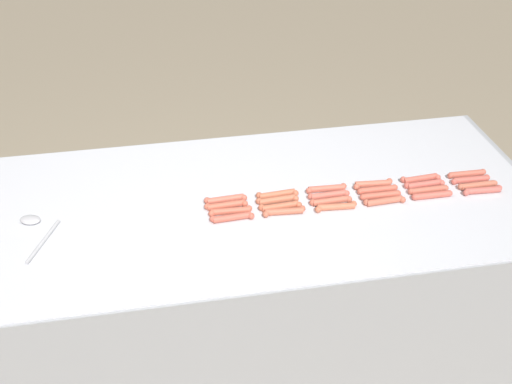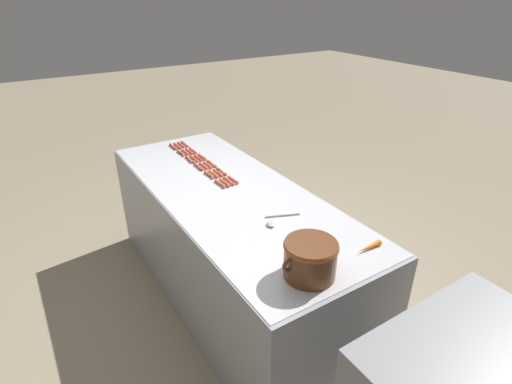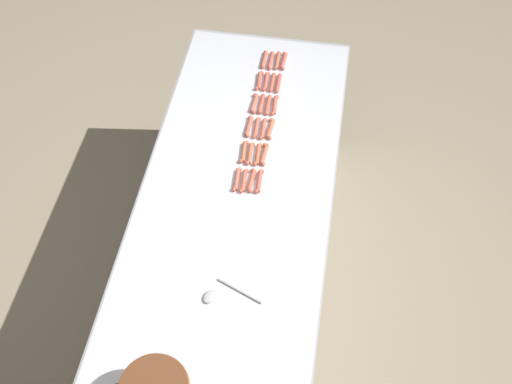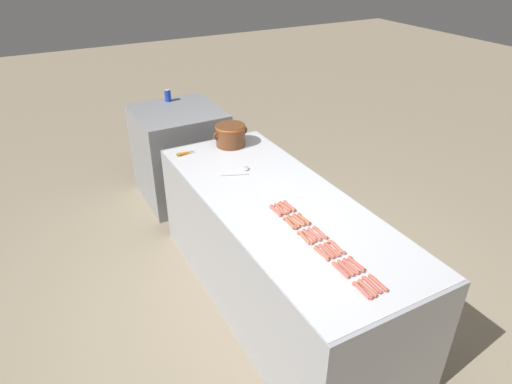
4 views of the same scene
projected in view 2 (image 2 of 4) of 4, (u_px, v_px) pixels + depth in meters
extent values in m
plane|color=gray|center=(232.00, 292.00, 3.20)|extent=(20.00, 20.00, 0.00)
cube|color=#9EA0A5|center=(231.00, 245.00, 2.99)|extent=(0.94, 2.43, 0.91)
cube|color=silver|center=(229.00, 191.00, 2.78)|extent=(0.92, 2.38, 0.00)
cylinder|color=#C85C51|center=(185.00, 144.00, 3.58)|extent=(0.03, 0.13, 0.02)
sphere|color=#C85C51|center=(181.00, 142.00, 3.62)|extent=(0.02, 0.02, 0.02)
sphere|color=#C85C51|center=(188.00, 146.00, 3.53)|extent=(0.02, 0.02, 0.02)
cylinder|color=#CE5A4B|center=(193.00, 150.00, 3.44)|extent=(0.02, 0.13, 0.02)
sphere|color=#CE5A4B|center=(190.00, 148.00, 3.48)|extent=(0.02, 0.02, 0.02)
sphere|color=#CE5A4B|center=(196.00, 153.00, 3.39)|extent=(0.02, 0.02, 0.02)
cylinder|color=#C16049|center=(202.00, 157.00, 3.31)|extent=(0.03, 0.13, 0.02)
sphere|color=#C16049|center=(199.00, 154.00, 3.36)|extent=(0.02, 0.02, 0.02)
sphere|color=#C16049|center=(205.00, 159.00, 3.26)|extent=(0.02, 0.02, 0.02)
cylinder|color=#CC6749|center=(212.00, 164.00, 3.18)|extent=(0.03, 0.13, 0.02)
sphere|color=#CC6749|center=(207.00, 161.00, 3.22)|extent=(0.02, 0.02, 0.02)
sphere|color=#CC6749|center=(216.00, 166.00, 3.13)|extent=(0.02, 0.02, 0.02)
cylinder|color=#C36248|center=(221.00, 171.00, 3.04)|extent=(0.03, 0.13, 0.02)
sphere|color=#C36248|center=(217.00, 169.00, 3.09)|extent=(0.02, 0.02, 0.02)
sphere|color=#C36248|center=(226.00, 174.00, 3.00)|extent=(0.02, 0.02, 0.02)
cylinder|color=#C85B48|center=(233.00, 180.00, 2.91)|extent=(0.03, 0.13, 0.02)
sphere|color=#C85B48|center=(229.00, 177.00, 2.96)|extent=(0.02, 0.02, 0.02)
sphere|color=#C85B48|center=(237.00, 183.00, 2.86)|extent=(0.02, 0.02, 0.02)
cylinder|color=#BF634A|center=(181.00, 145.00, 3.56)|extent=(0.02, 0.13, 0.02)
sphere|color=#BF634A|center=(178.00, 143.00, 3.61)|extent=(0.02, 0.02, 0.02)
sphere|color=#BF634A|center=(184.00, 147.00, 3.51)|extent=(0.02, 0.02, 0.02)
cylinder|color=#C25F49|center=(189.00, 151.00, 3.42)|extent=(0.02, 0.13, 0.02)
sphere|color=#C25F49|center=(186.00, 149.00, 3.47)|extent=(0.02, 0.02, 0.02)
sphere|color=#C25F49|center=(192.00, 154.00, 3.37)|extent=(0.02, 0.02, 0.02)
cylinder|color=#C85C47|center=(198.00, 158.00, 3.29)|extent=(0.02, 0.13, 0.02)
sphere|color=#C85C47|center=(195.00, 155.00, 3.34)|extent=(0.02, 0.02, 0.02)
sphere|color=#C85C47|center=(201.00, 160.00, 3.24)|extent=(0.02, 0.02, 0.02)
cylinder|color=#C8634B|center=(208.00, 165.00, 3.16)|extent=(0.03, 0.13, 0.02)
sphere|color=#C8634B|center=(205.00, 162.00, 3.20)|extent=(0.02, 0.02, 0.02)
sphere|color=#C8634B|center=(211.00, 168.00, 3.11)|extent=(0.02, 0.02, 0.02)
cylinder|color=#C86547|center=(218.00, 173.00, 3.02)|extent=(0.03, 0.13, 0.02)
sphere|color=#C86547|center=(215.00, 170.00, 3.07)|extent=(0.02, 0.02, 0.02)
sphere|color=#C86547|center=(222.00, 176.00, 2.97)|extent=(0.02, 0.02, 0.02)
cylinder|color=#CD6149|center=(229.00, 181.00, 2.90)|extent=(0.03, 0.13, 0.02)
sphere|color=#CD6149|center=(224.00, 178.00, 2.94)|extent=(0.02, 0.02, 0.02)
sphere|color=#CD6149|center=(233.00, 184.00, 2.85)|extent=(0.02, 0.02, 0.02)
cylinder|color=#C7594C|center=(177.00, 146.00, 3.53)|extent=(0.03, 0.13, 0.02)
sphere|color=#C7594C|center=(174.00, 144.00, 3.58)|extent=(0.02, 0.02, 0.02)
sphere|color=#C7594C|center=(180.00, 148.00, 3.49)|extent=(0.02, 0.02, 0.02)
cylinder|color=#CE5D50|center=(185.00, 152.00, 3.40)|extent=(0.03, 0.13, 0.02)
sphere|color=#CE5D50|center=(183.00, 150.00, 3.45)|extent=(0.02, 0.02, 0.02)
sphere|color=#CE5D50|center=(188.00, 154.00, 3.35)|extent=(0.02, 0.02, 0.02)
cylinder|color=#C95C47|center=(194.00, 159.00, 3.27)|extent=(0.02, 0.13, 0.02)
sphere|color=#C95C47|center=(191.00, 156.00, 3.32)|extent=(0.02, 0.02, 0.02)
sphere|color=#C95C47|center=(197.00, 161.00, 3.23)|extent=(0.02, 0.02, 0.02)
cylinder|color=#CB6150|center=(203.00, 166.00, 3.14)|extent=(0.03, 0.13, 0.02)
sphere|color=#CB6150|center=(200.00, 163.00, 3.19)|extent=(0.02, 0.02, 0.02)
sphere|color=#CB6150|center=(207.00, 169.00, 3.09)|extent=(0.02, 0.02, 0.02)
cylinder|color=#C36849|center=(214.00, 174.00, 3.00)|extent=(0.03, 0.13, 0.02)
sphere|color=#C36849|center=(210.00, 171.00, 3.05)|extent=(0.02, 0.02, 0.02)
sphere|color=#C36849|center=(217.00, 177.00, 2.95)|extent=(0.02, 0.02, 0.02)
cylinder|color=#CC6048|center=(225.00, 183.00, 2.87)|extent=(0.03, 0.13, 0.02)
sphere|color=#CC6048|center=(221.00, 179.00, 2.92)|extent=(0.02, 0.02, 0.02)
sphere|color=#CC6048|center=(228.00, 186.00, 2.82)|extent=(0.02, 0.02, 0.02)
cylinder|color=#C45D4A|center=(173.00, 147.00, 3.52)|extent=(0.02, 0.13, 0.02)
sphere|color=#C45D4A|center=(170.00, 144.00, 3.57)|extent=(0.02, 0.02, 0.02)
sphere|color=#C45D4A|center=(176.00, 149.00, 3.47)|extent=(0.02, 0.02, 0.02)
cylinder|color=#C95D4C|center=(181.00, 153.00, 3.39)|extent=(0.03, 0.13, 0.02)
sphere|color=#C95D4C|center=(179.00, 150.00, 3.43)|extent=(0.02, 0.02, 0.02)
sphere|color=#C95D4C|center=(183.00, 155.00, 3.34)|extent=(0.02, 0.02, 0.02)
cylinder|color=#CC654D|center=(190.00, 160.00, 3.25)|extent=(0.03, 0.13, 0.02)
sphere|color=#CC654D|center=(186.00, 157.00, 3.30)|extent=(0.02, 0.02, 0.02)
sphere|color=#CC654D|center=(194.00, 162.00, 3.21)|extent=(0.02, 0.02, 0.02)
cylinder|color=#CD624E|center=(199.00, 167.00, 3.12)|extent=(0.03, 0.13, 0.02)
sphere|color=#CD624E|center=(195.00, 164.00, 3.17)|extent=(0.02, 0.02, 0.02)
sphere|color=#CD624E|center=(202.00, 169.00, 3.08)|extent=(0.02, 0.02, 0.02)
cylinder|color=#C56647|center=(209.00, 175.00, 2.99)|extent=(0.03, 0.13, 0.02)
sphere|color=#C56647|center=(206.00, 172.00, 3.04)|extent=(0.02, 0.02, 0.02)
sphere|color=#C56647|center=(212.00, 178.00, 2.94)|extent=(0.02, 0.02, 0.02)
cylinder|color=#CB634E|center=(220.00, 183.00, 2.86)|extent=(0.03, 0.13, 0.02)
sphere|color=#CB634E|center=(216.00, 180.00, 2.91)|extent=(0.02, 0.02, 0.02)
sphere|color=#CB634E|center=(224.00, 187.00, 2.81)|extent=(0.02, 0.02, 0.02)
cylinder|color=brown|center=(310.00, 259.00, 1.92)|extent=(0.26, 0.26, 0.19)
torus|color=#9E4A1B|center=(311.00, 246.00, 1.89)|extent=(0.27, 0.27, 0.03)
torus|color=brown|center=(331.00, 248.00, 1.98)|extent=(0.07, 0.02, 0.07)
torus|color=brown|center=(289.00, 265.00, 1.85)|extent=(0.07, 0.02, 0.07)
cylinder|color=#B7B7BC|center=(283.00, 215.00, 2.47)|extent=(0.21, 0.09, 0.01)
ellipsoid|color=#B7B7BC|center=(271.00, 224.00, 2.37)|extent=(0.07, 0.08, 0.02)
cone|color=orange|center=(369.00, 247.00, 2.15)|extent=(0.17, 0.04, 0.03)
sphere|color=#387F2D|center=(380.00, 242.00, 2.19)|extent=(0.02, 0.02, 0.02)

